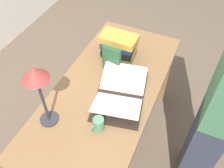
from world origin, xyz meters
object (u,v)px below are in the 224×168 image
open_book (120,93)px  person_reader (220,110)px  book_stack_tall (119,46)px  book_standing_upright (112,59)px  reading_lamp (36,81)px  coffee_mug (98,124)px

open_book → person_reader: bearing=-98.1°
book_stack_tall → book_standing_upright: 0.17m
open_book → reading_lamp: size_ratio=1.23×
book_stack_tall → book_standing_upright: bearing=-174.2°
coffee_mug → person_reader: 0.74m
reading_lamp → book_standing_upright: bearing=-16.8°
open_book → reading_lamp: reading_lamp is taller
open_book → reading_lamp: (-0.37, 0.34, 0.35)m
book_standing_upright → person_reader: bearing=-99.2°
person_reader → book_standing_upright: bearing=-102.3°
book_standing_upright → coffee_mug: 0.54m
reading_lamp → person_reader: bearing=-67.0°
person_reader → book_stack_tall: bearing=-113.1°
reading_lamp → coffee_mug: size_ratio=4.68×
book_stack_tall → person_reader: (-0.35, -0.81, 0.03)m
book_stack_tall → reading_lamp: (-0.76, 0.16, 0.27)m
book_standing_upright → coffee_mug: (-0.51, -0.14, -0.06)m
book_standing_upright → reading_lamp: bearing=166.3°
reading_lamp → coffee_mug: bearing=-77.3°
book_stack_tall → open_book: bearing=-155.1°
book_standing_upright → person_reader: 0.81m
book_stack_tall → coffee_mug: size_ratio=2.85×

